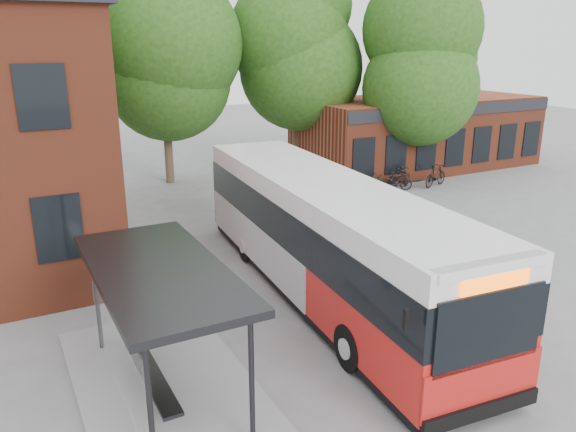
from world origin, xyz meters
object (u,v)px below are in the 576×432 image
bicycle_3 (371,189)px  bicycle_7 (401,177)px  bicycle_2 (361,190)px  bicycle_4 (373,184)px  city_bus (325,239)px  bicycle_1 (349,190)px  bicycle_0 (337,194)px  bicycle_6 (395,180)px  bicycle_5 (397,181)px  bus_shelter (163,332)px  bicycle_extra_0 (436,176)px

bicycle_3 → bicycle_7: 3.12m
bicycle_2 → bicycle_4: (1.38, 0.88, -0.04)m
city_bus → bicycle_1: size_ratio=7.79×
bicycle_1 → bicycle_7: (3.77, 0.93, -0.01)m
bicycle_0 → bicycle_7: size_ratio=1.05×
city_bus → bicycle_6: bearing=47.5°
bicycle_5 → bicycle_6: 0.44m
bus_shelter → bicycle_1: bus_shelter is taller
bus_shelter → bicycle_2: (12.33, 10.49, -0.99)m
bus_shelter → bicycle_3: size_ratio=3.86×
bicycle_0 → bicycle_1: (0.81, 0.22, 0.05)m
bicycle_4 → bicycle_0: bearing=87.2°
bicycle_0 → bicycle_5: bicycle_5 is taller
bicycle_4 → bicycle_7: 1.85m
bus_shelter → city_bus: bearing=25.8°
bicycle_2 → bicycle_extra_0: 4.84m
bicycle_0 → bicycle_extra_0: bearing=-91.1°
bicycle_6 → bicycle_extra_0: 2.17m
bicycle_7 → bicycle_1: bearing=89.2°
bicycle_0 → bicycle_6: bicycle_0 is taller
bicycle_2 → bicycle_0: bearing=107.9°
bicycle_0 → bicycle_6: bearing=-80.3°
bicycle_5 → bicycle_7: bearing=-27.5°
bicycle_5 → bicycle_7: size_ratio=0.92×
bicycle_2 → city_bus: bearing=153.6°
bicycle_2 → bicycle_7: bearing=-56.8°
city_bus → bicycle_2: (6.84, 7.83, -1.24)m
bicycle_3 → bicycle_4: size_ratio=1.14×
bicycle_extra_0 → bicycle_7: bearing=47.2°
bicycle_2 → bicycle_6: (2.78, 0.97, -0.04)m
city_bus → bicycle_extra_0: bearing=39.9°
bus_shelter → bicycle_2: size_ratio=4.00×
bicycle_extra_0 → bicycle_2: bearing=76.6°
city_bus → bicycle_2: size_ratio=7.65×
bicycle_2 → bicycle_6: bearing=-56.0°
bicycle_1 → bicycle_5: (3.13, 0.43, -0.05)m
bicycle_6 → bicycle_1: bearing=108.2°
bicycle_7 → bicycle_extra_0: size_ratio=0.91×
bicycle_5 → bus_shelter: bearing=151.1°
bus_shelter → bicycle_1: size_ratio=4.07×
bicycle_0 → bicycle_3: bicycle_3 is taller
bus_shelter → bicycle_6: size_ratio=4.35×
bicycle_4 → bicycle_5: 1.24m
bicycle_6 → bicycle_0: bearing=108.4°
city_bus → bicycle_5: bearing=46.8°
bicycle_2 → bicycle_7: 3.39m
bicycle_1 → bicycle_6: (3.33, 0.82, -0.09)m
city_bus → bicycle_1: city_bus is taller
bus_shelter → bicycle_5: 18.59m
bicycle_1 → bus_shelter: bearing=120.0°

